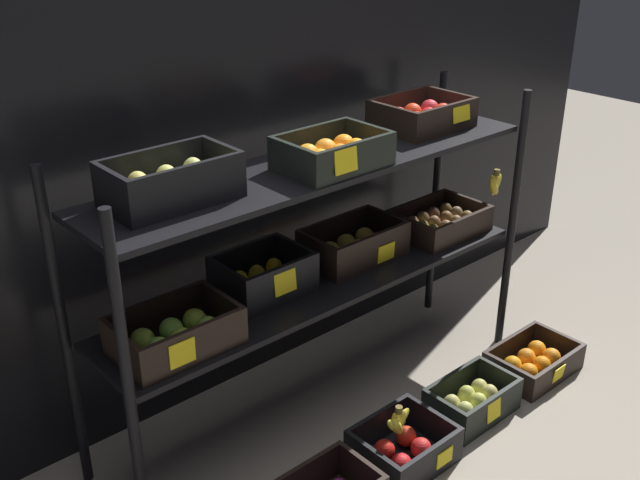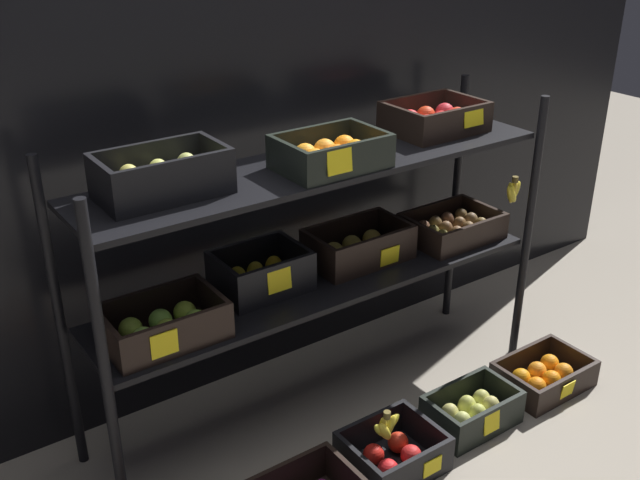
{
  "view_description": "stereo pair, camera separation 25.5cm",
  "coord_description": "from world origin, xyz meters",
  "px_view_note": "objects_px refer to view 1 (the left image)",
  "views": [
    {
      "loc": [
        -1.53,
        -1.73,
        1.77
      ],
      "look_at": [
        0.0,
        0.0,
        0.67
      ],
      "focal_mm": 42.14,
      "sensor_mm": 36.0,
      "label": 1
    },
    {
      "loc": [
        -1.33,
        -1.89,
        1.77
      ],
      "look_at": [
        0.0,
        0.0,
        0.67
      ],
      "focal_mm": 42.14,
      "sensor_mm": 36.0,
      "label": 2
    }
  ],
  "objects_px": {
    "display_rack": "(320,224)",
    "crate_ground_orange": "(533,362)",
    "banana_bunch_loose": "(398,422)",
    "crate_ground_pear": "(472,401)",
    "crate_ground_apple_red": "(403,449)"
  },
  "relations": [
    {
      "from": "display_rack",
      "to": "crate_ground_orange",
      "type": "xyz_separation_m",
      "value": [
        0.76,
        -0.42,
        -0.69
      ]
    },
    {
      "from": "crate_ground_orange",
      "to": "banana_bunch_loose",
      "type": "xyz_separation_m",
      "value": [
        -0.81,
        -0.01,
        0.14
      ]
    },
    {
      "from": "display_rack",
      "to": "crate_ground_pear",
      "type": "bearing_deg",
      "value": -49.69
    },
    {
      "from": "crate_ground_orange",
      "to": "display_rack",
      "type": "bearing_deg",
      "value": 150.9
    },
    {
      "from": "display_rack",
      "to": "crate_ground_pear",
      "type": "relative_size",
      "value": 5.43
    },
    {
      "from": "crate_ground_pear",
      "to": "banana_bunch_loose",
      "type": "distance_m",
      "value": 0.43
    },
    {
      "from": "crate_ground_apple_red",
      "to": "banana_bunch_loose",
      "type": "xyz_separation_m",
      "value": [
        -0.03,
        0.0,
        0.13
      ]
    },
    {
      "from": "crate_ground_apple_red",
      "to": "display_rack",
      "type": "bearing_deg",
      "value": 88.84
    },
    {
      "from": "display_rack",
      "to": "crate_ground_orange",
      "type": "height_order",
      "value": "display_rack"
    },
    {
      "from": "crate_ground_orange",
      "to": "banana_bunch_loose",
      "type": "distance_m",
      "value": 0.82
    },
    {
      "from": "crate_ground_apple_red",
      "to": "banana_bunch_loose",
      "type": "relative_size",
      "value": 2.41
    },
    {
      "from": "crate_ground_apple_red",
      "to": "crate_ground_orange",
      "type": "distance_m",
      "value": 0.77
    },
    {
      "from": "crate_ground_apple_red",
      "to": "banana_bunch_loose",
      "type": "distance_m",
      "value": 0.13
    },
    {
      "from": "display_rack",
      "to": "crate_ground_orange",
      "type": "distance_m",
      "value": 1.11
    },
    {
      "from": "crate_ground_orange",
      "to": "crate_ground_pear",
      "type": "bearing_deg",
      "value": -179.26
    }
  ]
}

